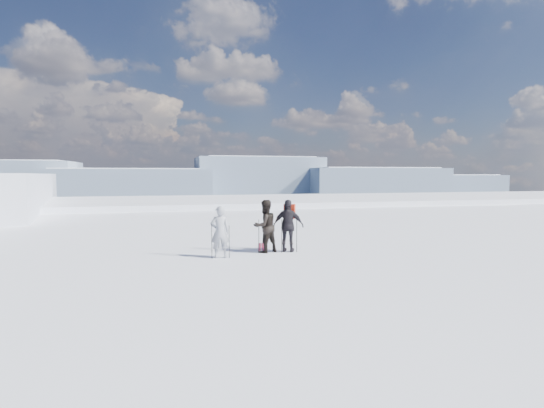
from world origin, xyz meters
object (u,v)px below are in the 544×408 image
(skier_grey, at_px, (220,232))
(skis_loose, at_px, (261,247))
(skier_dark, at_px, (265,226))
(skier_pack, at_px, (288,226))

(skier_grey, relative_size, skis_loose, 1.09)
(skier_grey, height_order, skier_dark, skier_dark)
(skier_grey, xyz_separation_m, skier_dark, (1.77, 0.62, 0.08))
(skis_loose, bearing_deg, skier_pack, -59.60)
(skier_grey, bearing_deg, skis_loose, -134.33)
(skis_loose, bearing_deg, skier_dark, -96.21)
(skier_dark, distance_m, skier_pack, 0.89)
(skier_pack, distance_m, skis_loose, 1.79)
(skier_pack, height_order, skis_loose, skier_pack)
(skier_dark, bearing_deg, skier_pack, 152.89)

